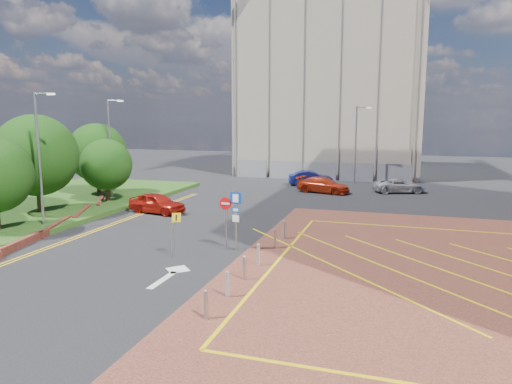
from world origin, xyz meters
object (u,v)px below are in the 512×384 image
at_px(tree_d, 97,153).
at_px(sign_cluster, 232,213).
at_px(car_blue_back, 311,178).
at_px(lamp_left_near, 40,153).
at_px(car_red_left, 157,203).
at_px(warning_sign, 174,229).
at_px(car_silver_back, 399,186).
at_px(tree_c, 106,165).
at_px(lamp_back, 357,142).
at_px(tree_b, 36,155).
at_px(lamp_left_far, 110,144).
at_px(car_red_back, 323,185).

bearing_deg(tree_d, sign_cluster, -35.58).
bearing_deg(sign_cluster, car_blue_back, 91.13).
xyz_separation_m(tree_d, lamp_left_near, (4.08, -11.00, 0.79)).
height_order(sign_cluster, car_red_left, sign_cluster).
height_order(warning_sign, car_silver_back, warning_sign).
height_order(tree_d, sign_cluster, tree_d).
height_order(tree_c, sign_cluster, tree_c).
distance_m(tree_d, car_blue_back, 20.74).
distance_m(lamp_back, car_blue_back, 6.16).
relative_size(tree_b, lamp_left_far, 0.84).
relative_size(tree_d, car_red_back, 1.24).
relative_size(tree_b, car_red_back, 1.38).
xyz_separation_m(lamp_left_near, car_red_back, (14.22, 19.13, -3.95)).
bearing_deg(lamp_left_near, warning_sign, -15.84).
xyz_separation_m(lamp_left_near, lamp_back, (16.50, 26.00, -0.30)).
height_order(car_blue_back, car_silver_back, car_blue_back).
height_order(tree_c, car_red_back, tree_c).
height_order(tree_d, lamp_left_near, lamp_left_near).
xyz_separation_m(tree_d, sign_cluster, (16.80, -12.02, -1.92)).
distance_m(sign_cluster, car_blue_back, 24.47).
distance_m(tree_c, tree_d, 4.30).
height_order(tree_c, car_silver_back, tree_c).
xyz_separation_m(tree_c, warning_sign, (11.52, -10.96, -1.76)).
relative_size(lamp_left_near, sign_cluster, 2.50).
distance_m(tree_b, lamp_back, 30.21).
bearing_deg(car_red_back, car_red_left, 156.06).
xyz_separation_m(lamp_left_far, car_blue_back, (14.23, 13.42, -3.92)).
distance_m(lamp_left_far, car_silver_back, 25.83).
bearing_deg(tree_c, lamp_left_near, -82.31).
relative_size(tree_b, tree_c, 1.38).
distance_m(lamp_left_far, car_blue_back, 19.95).
distance_m(tree_d, car_red_back, 20.27).
bearing_deg(lamp_back, tree_c, -134.32).
xyz_separation_m(lamp_back, car_red_left, (-12.27, -19.69, -3.63)).
height_order(tree_b, car_red_back, tree_b).
distance_m(car_red_left, car_blue_back, 18.88).
bearing_deg(tree_b, car_red_left, 24.39).
xyz_separation_m(lamp_left_near, car_blue_back, (12.23, 23.42, -3.92)).
distance_m(lamp_back, warning_sign, 29.73).
relative_size(car_blue_back, car_silver_back, 0.96).
bearing_deg(lamp_left_near, car_red_back, 53.37).
bearing_deg(car_blue_back, lamp_left_near, 137.09).
bearing_deg(lamp_back, car_silver_back, -47.15).
height_order(lamp_left_near, car_blue_back, lamp_left_near).
bearing_deg(tree_b, tree_d, 97.13).
bearing_deg(car_red_left, sign_cluster, -120.19).
bearing_deg(tree_b, car_blue_back, 53.13).
distance_m(tree_b, car_blue_back, 25.76).
xyz_separation_m(lamp_back, sign_cluster, (-3.78, -27.02, -2.41)).
bearing_deg(tree_c, tree_b, -111.80).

